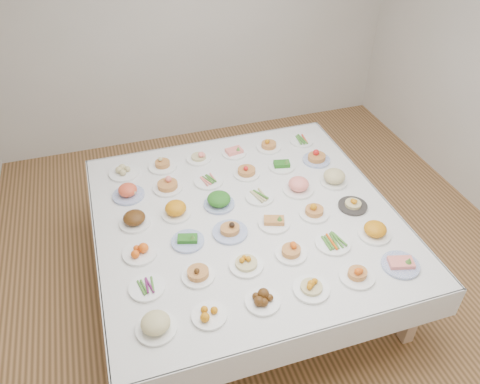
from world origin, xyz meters
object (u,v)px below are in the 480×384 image
object	(u,v)px
dish_18	(134,218)
dish_35	(302,140)
dish_0	(155,322)
display_table	(245,221)

from	to	relation	value
dish_18	dish_35	bearing A→B (deg)	22.08
dish_0	dish_35	bearing A→B (deg)	44.84
dish_0	dish_35	world-z (taller)	dish_0
dish_18	dish_35	xyz separation A→B (m)	(1.78, 0.72, -0.04)
dish_0	dish_35	distance (m)	2.52
display_table	dish_18	bearing A→B (deg)	169.08
display_table	dish_18	distance (m)	0.91
display_table	dish_35	size ratio (longest dim) A/B	10.54
display_table	dish_35	distance (m)	1.26
display_table	dish_0	xyz separation A→B (m)	(-0.89, -0.88, 0.13)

